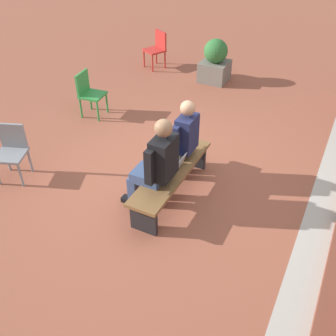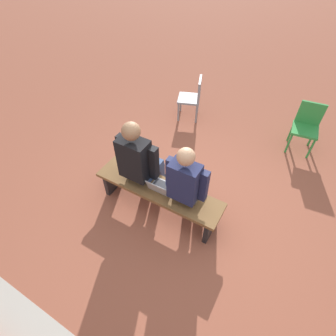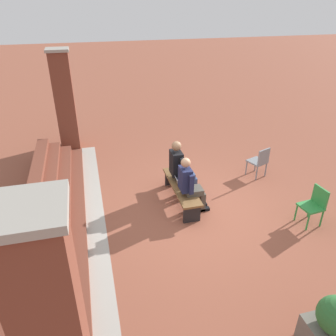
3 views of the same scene
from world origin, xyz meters
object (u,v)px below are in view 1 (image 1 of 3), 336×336
Objects in this scene: bench at (172,175)px; plastic_chair_foreground at (89,91)px; person_adult at (156,163)px; plastic_chair_mid_courtyard at (157,47)px; planter at (215,62)px; laptop at (174,165)px; plastic_chair_by_pillar at (12,149)px; person_student at (180,139)px.

plastic_chair_foreground is (-1.46, -2.46, 0.13)m from bench.
person_adult is 5.04m from plastic_chair_mid_courtyard.
plastic_chair_foreground is 0.89× the size of planter.
laptop is (-0.37, 0.08, -0.25)m from person_adult.
plastic_chair_by_pillar is (0.68, -2.34, -0.02)m from laptop.
bench is at bearing -13.21° from laptop.
planter is at bearing 162.97° from plastic_chair_by_pillar.
planter is (-3.94, -0.92, -0.06)m from laptop.
planter reaches higher than plastic_chair_foreground.
planter is at bearing -166.83° from person_student.
person_adult is 1.68× the size of plastic_chair_foreground.
laptop is at bearing 106.26° from plastic_chair_by_pillar.
bench is 4.10m from planter.
plastic_chair_by_pillar is at bearing -65.59° from person_student.
plastic_chair_foreground and plastic_chair_by_pillar have the same top height.
person_adult reaches higher than plastic_chair_foreground.
planter is at bearing 148.60° from plastic_chair_foreground.
plastic_chair_foreground is (-1.78, -2.38, -0.26)m from person_adult.
plastic_chair_mid_courtyard is at bearing 179.39° from plastic_chair_foreground.
plastic_chair_foreground reaches higher than bench.
plastic_chair_mid_courtyard is at bearing -149.12° from laptop.
person_student is 2.63m from plastic_chair_foreground.
laptop is 4.05m from planter.
plastic_chair_mid_courtyard is 1.52m from planter.
bench is 2.86m from plastic_chair_foreground.
person_adult is at bearing 97.99° from plastic_chair_by_pillar.
person_adult is at bearing 27.93° from plastic_chair_mid_courtyard.
person_student is 1.59× the size of plastic_chair_foreground.
plastic_chair_mid_courtyard is 0.89× the size of planter.
person_adult reaches higher than planter.
laptop is 0.34× the size of planter.
person_adult reaches higher than plastic_chair_mid_courtyard.
person_adult is 1.68× the size of plastic_chair_by_pillar.
plastic_chair_by_pillar is at bearing 1.22° from plastic_chair_mid_courtyard.
bench is 0.51m from person_adult.
plastic_chair_mid_courtyard is (-4.44, -2.36, -0.26)m from person_adult.
person_student is at bearing 65.92° from plastic_chair_foreground.
plastic_chair_foreground is at bearing -114.08° from person_student.
person_student is at bearing 13.17° from planter.
bench is 2.14× the size of plastic_chair_by_pillar.
person_student is 0.71m from person_adult.
plastic_chair_mid_courtyard is (-4.13, -2.43, 0.13)m from bench.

